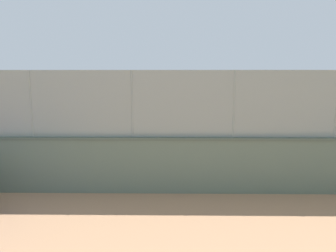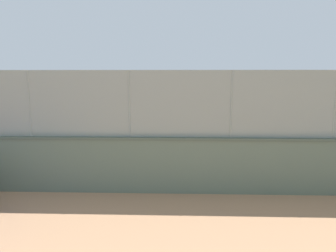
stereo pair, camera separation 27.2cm
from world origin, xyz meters
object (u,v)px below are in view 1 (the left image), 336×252
(player_at_service_line, at_px, (165,124))
(player_foreground_swinging, at_px, (198,135))
(sports_ball, at_px, (141,127))
(spare_ball_by_wall, at_px, (98,180))
(player_near_wall_returning, at_px, (204,121))

(player_at_service_line, distance_m, player_foreground_swinging, 3.84)
(player_foreground_swinging, bearing_deg, sports_ball, -37.12)
(player_at_service_line, relative_size, spare_ball_by_wall, 18.95)
(player_foreground_swinging, relative_size, sports_ball, 12.57)
(player_at_service_line, distance_m, spare_ball_by_wall, 7.25)
(player_near_wall_returning, xyz_separation_m, spare_ball_by_wall, (4.31, 8.79, -0.84))
(spare_ball_by_wall, bearing_deg, player_at_service_line, -105.74)
(player_foreground_swinging, distance_m, spare_ball_by_wall, 5.11)
(player_at_service_line, height_order, spare_ball_by_wall, player_at_service_line)
(sports_ball, distance_m, spare_ball_by_wall, 5.77)
(player_at_service_line, relative_size, player_foreground_swinging, 0.96)
(player_near_wall_returning, xyz_separation_m, sports_ball, (3.54, 3.15, 0.11))
(sports_ball, bearing_deg, player_at_service_line, -132.69)
(player_at_service_line, bearing_deg, player_foreground_swinging, 115.83)
(spare_ball_by_wall, bearing_deg, sports_ball, -97.72)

